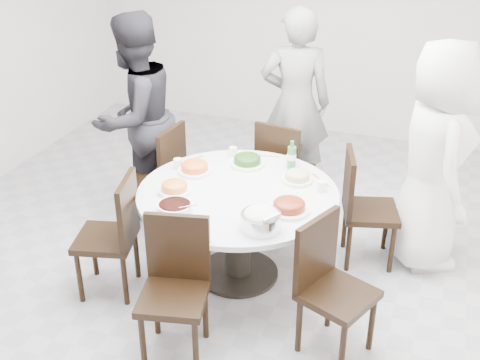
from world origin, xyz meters
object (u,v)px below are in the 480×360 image
(chair_nw, at_px, (155,175))
(diner_middle, at_px, (295,104))
(chair_sw, at_px, (105,236))
(rice_bowl, at_px, (261,222))
(diner_left, at_px, (135,118))
(dining_table, at_px, (238,234))
(diner_right, at_px, (434,158))
(beverage_bottle, at_px, (292,155))
(chair_s, at_px, (173,295))
(chair_ne, at_px, (371,209))
(chair_n, at_px, (285,168))
(chair_se, at_px, (338,292))
(soup_bowl, at_px, (175,209))

(chair_nw, relative_size, diner_middle, 0.52)
(chair_sw, xyz_separation_m, rice_bowl, (1.18, 0.05, 0.33))
(diner_middle, bearing_deg, diner_left, 19.89)
(dining_table, relative_size, rice_bowl, 5.57)
(diner_right, height_order, beverage_bottle, diner_right)
(diner_right, distance_m, diner_left, 2.54)
(beverage_bottle, bearing_deg, chair_sw, -138.30)
(chair_s, relative_size, diner_middle, 0.52)
(chair_ne, distance_m, chair_n, 0.97)
(rice_bowl, xyz_separation_m, beverage_bottle, (-0.05, 0.96, 0.06))
(chair_sw, bearing_deg, diner_left, -177.57)
(chair_sw, xyz_separation_m, chair_se, (1.75, -0.09, 0.00))
(dining_table, height_order, chair_s, chair_s)
(chair_n, bearing_deg, chair_nw, 36.39)
(dining_table, height_order, diner_left, diner_left)
(chair_nw, xyz_separation_m, diner_right, (2.30, 0.21, 0.44))
(dining_table, distance_m, chair_se, 1.07)
(dining_table, bearing_deg, soup_bowl, -123.84)
(chair_se, bearing_deg, soup_bowl, 106.84)
(chair_ne, height_order, chair_n, same)
(chair_se, height_order, diner_middle, diner_middle)
(chair_s, distance_m, chair_se, 1.05)
(diner_left, bearing_deg, chair_se, 74.85)
(diner_left, relative_size, rice_bowl, 6.87)
(chair_s, relative_size, diner_left, 0.51)
(chair_nw, height_order, chair_sw, same)
(chair_nw, xyz_separation_m, soup_bowl, (0.66, -0.97, 0.31))
(dining_table, relative_size, diner_right, 0.82)
(chair_nw, xyz_separation_m, rice_bowl, (1.29, -0.97, 0.33))
(chair_s, bearing_deg, diner_right, 37.63)
(dining_table, relative_size, chair_se, 1.58)
(chair_ne, distance_m, soup_bowl, 1.62)
(chair_se, xyz_separation_m, rice_bowl, (-0.57, 0.14, 0.33))
(chair_ne, bearing_deg, chair_se, 162.88)
(diner_left, relative_size, soup_bowl, 7.46)
(chair_sw, height_order, diner_middle, diner_middle)
(chair_ne, relative_size, chair_s, 1.00)
(dining_table, distance_m, beverage_bottle, 0.76)
(chair_sw, height_order, chair_se, same)
(dining_table, bearing_deg, chair_ne, 30.95)
(diner_middle, bearing_deg, chair_sw, 51.60)
(chair_sw, bearing_deg, chair_nw, 172.08)
(diner_left, bearing_deg, diner_right, 107.11)
(chair_se, bearing_deg, chair_nw, 82.44)
(chair_se, bearing_deg, diner_middle, 45.40)
(diner_middle, distance_m, diner_left, 1.50)
(chair_n, height_order, chair_sw, same)
(chair_ne, relative_size, diner_right, 0.52)
(chair_nw, bearing_deg, chair_ne, 96.11)
(chair_sw, distance_m, rice_bowl, 1.23)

